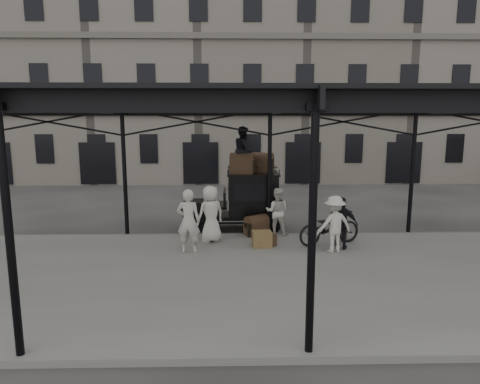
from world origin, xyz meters
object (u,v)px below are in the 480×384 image
Objects in this scene: taxi at (244,198)px; porter_official at (342,223)px; bicycle at (329,227)px; porter_left at (189,221)px; steamer_trunk_roof_near at (242,165)px; steamer_trunk_platform at (256,226)px.

porter_official is at bearing -45.41° from taxi.
bicycle is at bearing -39.23° from porter_official.
taxi is 3.66m from bicycle.
taxi is 1.69× the size of bicycle.
bicycle is (4.44, 0.71, -0.41)m from porter_left.
porter_left is 2.28× the size of steamer_trunk_roof_near.
porter_left is at bearing -119.25° from taxi.
porter_left reaches higher than bicycle.
bicycle is 2.71× the size of steamer_trunk_platform.
steamer_trunk_platform is (-2.53, 1.73, -0.53)m from porter_official.
taxi is at bearing -22.67° from porter_official.
bicycle is at bearing -26.46° from steamer_trunk_roof_near.
porter_left is at bearing -107.55° from steamer_trunk_roof_near.
porter_left is at bearing 80.58° from bicycle.
porter_official is 4.33m from steamer_trunk_roof_near.
steamer_trunk_roof_near is (1.70, 2.93, 1.37)m from porter_left.
porter_official is at bearing -70.05° from steamer_trunk_platform.
taxi is at bearing 84.50° from steamer_trunk_roof_near.
porter_left reaches higher than porter_official.
bicycle is at bearing -163.59° from porter_left.
steamer_trunk_roof_near is 2.33m from steamer_trunk_platform.
taxi is 1.32m from steamer_trunk_roof_near.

